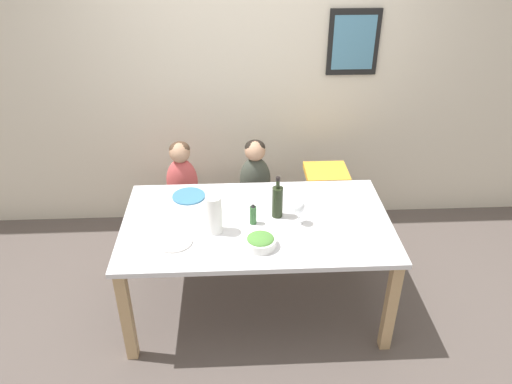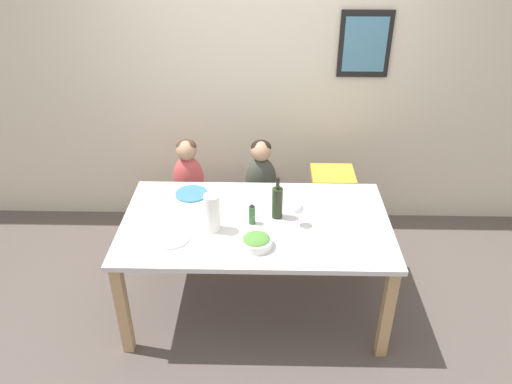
# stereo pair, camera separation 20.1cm
# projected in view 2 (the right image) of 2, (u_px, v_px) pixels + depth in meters

# --- Properties ---
(ground_plane) EXTENTS (14.00, 14.00, 0.00)m
(ground_plane) POSITION_uv_depth(u_px,v_px,m) (256.00, 303.00, 3.76)
(ground_plane) COLOR #564C47
(wall_back) EXTENTS (10.00, 0.09, 2.70)m
(wall_back) POSITION_uv_depth(u_px,v_px,m) (259.00, 76.00, 4.13)
(wall_back) COLOR beige
(wall_back) RESTS_ON ground_plane
(dining_table) EXTENTS (1.81, 1.03, 0.75)m
(dining_table) POSITION_uv_depth(u_px,v_px,m) (256.00, 231.00, 3.41)
(dining_table) COLOR silver
(dining_table) RESTS_ON ground_plane
(chair_far_left) EXTENTS (0.41, 0.38, 0.45)m
(chair_far_left) POSITION_uv_depth(u_px,v_px,m) (191.00, 207.00, 4.22)
(chair_far_left) COLOR silver
(chair_far_left) RESTS_ON ground_plane
(chair_far_center) EXTENTS (0.41, 0.38, 0.45)m
(chair_far_center) POSITION_uv_depth(u_px,v_px,m) (261.00, 207.00, 4.21)
(chair_far_center) COLOR silver
(chair_far_center) RESTS_ON ground_plane
(chair_right_highchair) EXTENTS (0.35, 0.33, 0.72)m
(chair_right_highchair) POSITION_uv_depth(u_px,v_px,m) (332.00, 190.00, 4.10)
(chair_right_highchair) COLOR silver
(chair_right_highchair) RESTS_ON ground_plane
(person_child_left) EXTENTS (0.25, 0.20, 0.54)m
(person_child_left) POSITION_uv_depth(u_px,v_px,m) (188.00, 171.00, 4.04)
(person_child_left) COLOR #C64C4C
(person_child_left) RESTS_ON chair_far_left
(person_child_center) EXTENTS (0.25, 0.20, 0.54)m
(person_child_center) POSITION_uv_depth(u_px,v_px,m) (261.00, 171.00, 4.03)
(person_child_center) COLOR #3D4238
(person_child_center) RESTS_ON chair_far_center
(wine_bottle) EXTENTS (0.07, 0.07, 0.30)m
(wine_bottle) POSITION_uv_depth(u_px,v_px,m) (277.00, 202.00, 3.35)
(wine_bottle) COLOR #232D19
(wine_bottle) RESTS_ON dining_table
(paper_towel_roll) EXTENTS (0.10, 0.10, 0.26)m
(paper_towel_roll) POSITION_uv_depth(u_px,v_px,m) (212.00, 213.00, 3.22)
(paper_towel_roll) COLOR white
(paper_towel_roll) RESTS_ON dining_table
(wine_glass_near) EXTENTS (0.08, 0.08, 0.17)m
(wine_glass_near) POSITION_uv_depth(u_px,v_px,m) (298.00, 209.00, 3.26)
(wine_glass_near) COLOR white
(wine_glass_near) RESTS_ON dining_table
(salad_bowl_large) EXTENTS (0.20, 0.20, 0.08)m
(salad_bowl_large) POSITION_uv_depth(u_px,v_px,m) (256.00, 241.00, 3.11)
(salad_bowl_large) COLOR white
(salad_bowl_large) RESTS_ON dining_table
(dinner_plate_front_left) EXTENTS (0.24, 0.24, 0.01)m
(dinner_plate_front_left) POSITION_uv_depth(u_px,v_px,m) (171.00, 238.00, 3.19)
(dinner_plate_front_left) COLOR silver
(dinner_plate_front_left) RESTS_ON dining_table
(dinner_plate_back_left) EXTENTS (0.24, 0.24, 0.01)m
(dinner_plate_back_left) POSITION_uv_depth(u_px,v_px,m) (192.00, 194.00, 3.66)
(dinner_plate_back_left) COLOR teal
(dinner_plate_back_left) RESTS_ON dining_table
(condiment_bottle_hot_sauce) EXTENTS (0.05, 0.05, 0.15)m
(condiment_bottle_hot_sauce) POSITION_uv_depth(u_px,v_px,m) (252.00, 214.00, 3.31)
(condiment_bottle_hot_sauce) COLOR #336633
(condiment_bottle_hot_sauce) RESTS_ON dining_table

